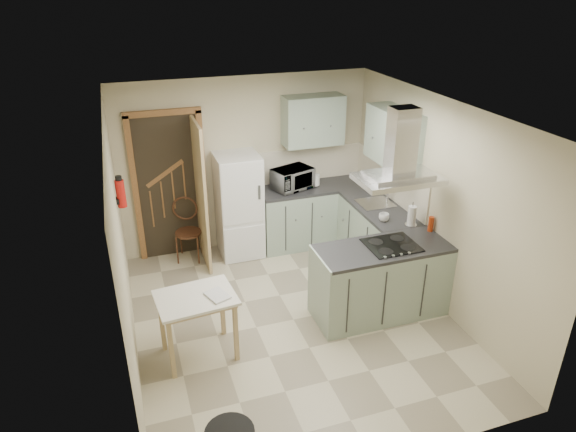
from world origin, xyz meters
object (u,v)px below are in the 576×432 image
object	(u,v)px
peninsula	(381,280)
microwave	(292,179)
bentwood_chair	(188,233)
drop_leaf_table	(198,326)
extractor_hood	(398,179)
fridge	(239,206)

from	to	relation	value
peninsula	microwave	xyz separation A→B (m)	(-0.42, 2.00, 0.60)
microwave	bentwood_chair	bearing A→B (deg)	159.50
drop_leaf_table	extractor_hood	bearing A→B (deg)	-3.41
extractor_hood	peninsula	bearing A→B (deg)	180.00
fridge	extractor_hood	distance (m)	2.57
microwave	peninsula	bearing A→B (deg)	-97.30
fridge	extractor_hood	size ratio (longest dim) A/B	1.67
fridge	extractor_hood	bearing A→B (deg)	-56.21
extractor_hood	drop_leaf_table	bearing A→B (deg)	-178.10
drop_leaf_table	microwave	distance (m)	2.80
drop_leaf_table	bentwood_chair	world-z (taller)	bentwood_chair
extractor_hood	microwave	bearing A→B (deg)	104.53
peninsula	drop_leaf_table	xyz separation A→B (m)	(-2.18, -0.08, -0.08)
bentwood_chair	microwave	bearing A→B (deg)	16.40
fridge	peninsula	world-z (taller)	fridge
extractor_hood	microwave	size ratio (longest dim) A/B	1.63
peninsula	microwave	size ratio (longest dim) A/B	2.80
extractor_hood	microwave	xyz separation A→B (m)	(-0.52, 2.00, -0.67)
drop_leaf_table	microwave	world-z (taller)	microwave
fridge	peninsula	bearing A→B (deg)	-58.26
fridge	drop_leaf_table	distance (m)	2.30
fridge	microwave	world-z (taller)	fridge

